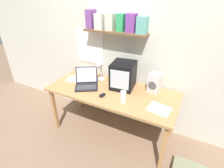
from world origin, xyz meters
The scene contains 11 objects.
ground_plane centered at (0.00, 0.00, 0.00)m, with size 12.00×12.00×0.00m, color #856752.
back_wall centered at (-0.01, 0.43, 1.31)m, with size 5.60×0.24×2.60m.
corner_desk centered at (0.00, 0.00, 0.67)m, with size 1.74×0.75×0.73m.
crt_monitor centered at (0.09, 0.16, 0.91)m, with size 0.34×0.37×0.36m.
laptop centered at (-0.38, -0.03, 0.79)m, with size 0.42×0.43×0.23m.
desk_lamp centered at (-0.30, 0.18, 0.93)m, with size 0.11×0.15×0.29m.
juice_glass centered at (0.24, -0.18, 0.80)m, with size 0.07×0.07×0.15m.
space_heater centered at (0.50, 0.24, 0.86)m, with size 0.16×0.16×0.26m.
computer_mouse centered at (-0.05, -0.18, 0.75)m, with size 0.08×0.12×0.03m.
loose_paper_near_monitor centered at (0.67, -0.12, 0.73)m, with size 0.28×0.25×0.00m.
open_notebook centered at (-0.63, 0.05, 0.73)m, with size 0.33×0.28×0.00m.
Camera 1 is at (0.91, -1.79, 1.94)m, focal length 28.00 mm.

